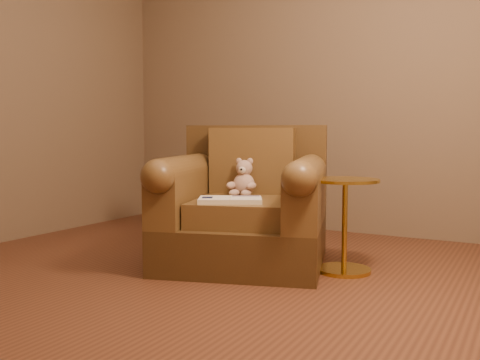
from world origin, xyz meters
The scene contains 5 objects.
floor centered at (0.00, 0.00, 0.00)m, with size 4.00×4.00×0.00m, color brown.
armchair centered at (0.02, 0.57, 0.36)m, with size 1.28×1.24×0.93m.
teddy_bear centered at (-0.03, 0.64, 0.54)m, with size 0.19×0.22×0.27m.
guidebook centered at (0.07, 0.29, 0.46)m, with size 0.45×0.39×0.03m.
side_table centered at (0.68, 0.65, 0.32)m, with size 0.42×0.42×0.59m.
Camera 1 is at (1.72, -2.55, 0.87)m, focal length 40.00 mm.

